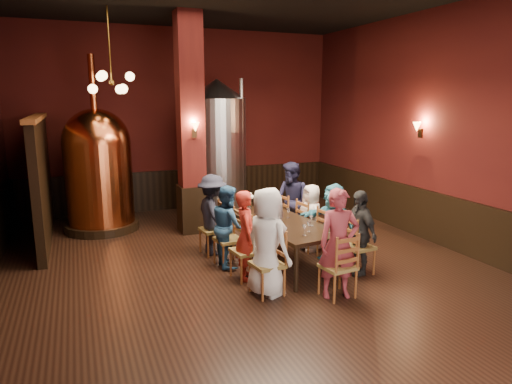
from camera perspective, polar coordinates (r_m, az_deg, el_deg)
name	(u,v)px	position (r m, az deg, el deg)	size (l,w,h in m)	color
room	(253,136)	(7.00, -0.34, 7.05)	(10.00, 10.02, 4.50)	black
wainscot_right	(446,221)	(9.48, 22.63, -3.37)	(0.08, 9.90, 1.00)	black
wainscot_back	(184,189)	(11.97, -8.98, 0.41)	(7.90, 0.08, 1.00)	black
column	(191,126)	(9.58, -8.19, 8.20)	(0.58, 0.58, 4.50)	#48130F
partition	(42,182)	(9.86, -25.18, 1.15)	(0.22, 3.50, 2.40)	black
pendant_cluster	(112,83)	(9.43, -17.61, 12.90)	(0.90, 0.90, 1.70)	#A57226
sconce_wall	(421,129)	(9.75, 19.90, 7.39)	(0.20, 0.20, 0.36)	black
sconce_column	(194,129)	(9.30, -7.74, 7.80)	(0.20, 0.20, 0.36)	black
dining_table	(281,225)	(7.84, 3.20, -4.08)	(1.27, 2.50, 0.75)	black
chair_0	(267,264)	(6.68, 1.40, -8.98)	(0.46, 0.46, 0.92)	brown
person_0	(267,242)	(6.57, 1.42, -6.27)	(0.77, 0.50, 1.59)	silver
chair_1	(246,251)	(7.23, -1.25, -7.33)	(0.46, 0.46, 0.92)	brown
person_1	(246,235)	(7.15, -1.25, -5.42)	(0.52, 0.34, 1.42)	#B2281E
chair_2	(228,239)	(7.80, -3.47, -5.92)	(0.46, 0.46, 0.92)	brown
person_2	(228,226)	(7.73, -3.49, -4.25)	(0.68, 0.33, 1.39)	navy
chair_3	(213,229)	(8.38, -5.40, -4.68)	(0.46, 0.46, 0.92)	brown
person_3	(213,215)	(8.31, -5.44, -2.84)	(0.95, 0.55, 1.48)	black
chair_4	(358,246)	(7.62, 12.66, -6.62)	(0.46, 0.46, 0.92)	brown
person_4	(359,232)	(7.55, 12.74, -4.94)	(0.81, 0.34, 1.39)	black
chair_5	(333,235)	(8.11, 9.56, -5.37)	(0.46, 0.46, 0.92)	brown
person_5	(333,223)	(8.04, 9.62, -3.80)	(1.28, 0.41, 1.38)	teal
chair_6	(311,226)	(8.61, 6.87, -4.26)	(0.46, 0.46, 0.92)	brown
person_6	(311,218)	(8.57, 6.90, -3.18)	(0.61, 0.40, 1.25)	silver
chair_7	(292,218)	(9.15, 4.46, -3.26)	(0.46, 0.46, 0.92)	brown
person_7	(292,202)	(9.07, 4.50, -1.23)	(0.77, 0.38, 1.58)	#1C1B37
chair_8	(338,266)	(6.70, 10.19, -9.09)	(0.46, 0.46, 0.92)	brown
person_8	(339,244)	(6.59, 10.30, -6.38)	(0.58, 0.38, 1.59)	maroon
copper_kettle	(98,168)	(10.26, -19.09, 2.80)	(1.69, 1.69, 3.68)	black
steel_vessel	(218,149)	(10.85, -4.81, 5.35)	(1.62, 1.62, 3.24)	#B2B2B7
rose_vase	(249,198)	(8.53, -0.92, -0.73)	(0.21, 0.21, 0.35)	white
wine_glass_0	(280,225)	(7.27, 3.07, -4.14)	(0.07, 0.07, 0.17)	white
wine_glass_1	(278,219)	(7.62, 2.72, -3.39)	(0.07, 0.07, 0.17)	white
wine_glass_2	(271,207)	(8.47, 1.86, -1.84)	(0.07, 0.07, 0.17)	white
wine_glass_3	(304,230)	(7.02, 6.06, -4.78)	(0.07, 0.07, 0.17)	white
wine_glass_4	(330,228)	(7.20, 9.24, -4.44)	(0.07, 0.07, 0.17)	white
wine_glass_5	(309,227)	(7.21, 6.61, -4.34)	(0.07, 0.07, 0.17)	white
wine_glass_6	(282,217)	(7.74, 3.21, -3.16)	(0.07, 0.07, 0.17)	white
wine_glass_7	(311,221)	(7.54, 6.89, -3.62)	(0.07, 0.07, 0.17)	white
wine_glass_8	(288,213)	(8.02, 4.02, -2.63)	(0.07, 0.07, 0.17)	white
wine_glass_9	(269,212)	(8.06, 1.60, -2.54)	(0.07, 0.07, 0.17)	white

